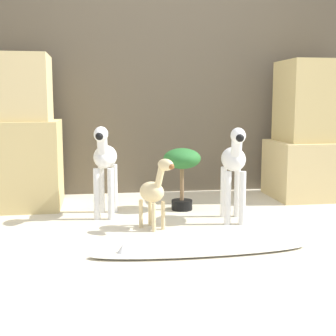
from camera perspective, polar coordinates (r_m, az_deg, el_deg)
The scene contains 9 objects.
ground_plane at distance 3.15m, azimuth 3.69°, elevation -8.47°, with size 14.00×14.00×0.00m, color beige.
wall_back at distance 4.63m, azimuth -0.63°, elevation 10.68°, with size 6.40×0.08×2.20m.
rock_pillar_left at distance 4.16m, azimuth -18.87°, elevation 3.43°, with size 0.84×0.63×1.28m.
rock_pillar_right at distance 4.57m, azimuth 17.78°, elevation 3.71°, with size 0.84×0.63×1.26m.
zebra_right at distance 3.49m, azimuth 8.05°, elevation 0.60°, with size 0.22×0.48×0.72m.
zebra_left at distance 3.64m, azimuth -7.73°, elevation 0.91°, with size 0.23×0.48×0.72m.
giraffe_figurine at distance 3.28m, azimuth -1.68°, elevation -2.64°, with size 0.27×0.32×0.51m.
potted_palm_front at distance 3.85m, azimuth 1.72°, elevation 0.37°, with size 0.31×0.31×0.52m.
surfboard at distance 2.84m, azimuth 3.78°, elevation -9.96°, with size 1.33×0.25×0.08m.
Camera 1 is at (-0.66, -2.94, 0.91)m, focal length 50.00 mm.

